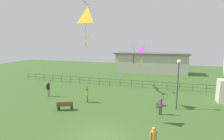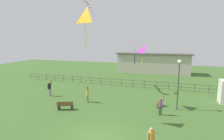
{
  "view_description": "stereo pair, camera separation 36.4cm",
  "coord_description": "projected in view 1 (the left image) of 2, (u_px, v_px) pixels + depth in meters",
  "views": [
    {
      "loc": [
        3.92,
        -10.43,
        6.43
      ],
      "look_at": [
        -0.65,
        5.05,
        3.78
      ],
      "focal_mm": 28.95,
      "sensor_mm": 36.0,
      "label": 1
    },
    {
      "loc": [
        4.27,
        -10.32,
        6.43
      ],
      "look_at": [
        -0.65,
        5.05,
        3.78
      ],
      "focal_mm": 28.95,
      "sensor_mm": 36.0,
      "label": 2
    }
  ],
  "objects": [
    {
      "name": "ground_plane",
      "position": [
        100.0,
        138.0,
        12.01
      ],
      "size": [
        80.0,
        80.0,
        0.0
      ],
      "primitive_type": "plane",
      "color": "#3D6028"
    },
    {
      "name": "park_bench",
      "position": [
        65.0,
        105.0,
        16.75
      ],
      "size": [
        1.54,
        0.96,
        0.85
      ],
      "color": "brown",
      "rests_on": "ground_plane"
    },
    {
      "name": "person_2",
      "position": [
        161.0,
        105.0,
        15.67
      ],
      "size": [
        0.47,
        0.29,
        1.81
      ],
      "color": "#3F4C47",
      "rests_on": "ground_plane"
    },
    {
      "name": "person_3",
      "position": [
        87.0,
        94.0,
        18.8
      ],
      "size": [
        0.31,
        0.47,
        1.8
      ],
      "color": "brown",
      "rests_on": "ground_plane"
    },
    {
      "name": "person_1",
      "position": [
        48.0,
        88.0,
        20.8
      ],
      "size": [
        0.49,
        0.38,
        2.01
      ],
      "color": "#99999E",
      "rests_on": "ground_plane"
    },
    {
      "name": "pavilion_building",
      "position": [
        151.0,
        63.0,
        35.95
      ],
      "size": [
        14.4,
        3.74,
        3.97
      ],
      "color": "#B7B2A3",
      "rests_on": "ground_plane"
    },
    {
      "name": "person_0",
      "position": [
        153.0,
        138.0,
        10.29
      ],
      "size": [
        0.4,
        0.33,
        1.6
      ],
      "color": "#3F4C47",
      "rests_on": "ground_plane"
    },
    {
      "name": "kite_2",
      "position": [
        88.0,
        17.0,
        13.32
      ],
      "size": [
        1.18,
        0.73,
        2.98
      ],
      "color": "yellow"
    },
    {
      "name": "lamppost",
      "position": [
        178.0,
        74.0,
        16.57
      ],
      "size": [
        0.36,
        0.36,
        4.72
      ],
      "color": "#38383D",
      "rests_on": "ground_plane"
    },
    {
      "name": "kite_0",
      "position": [
        132.0,
        46.0,
        21.75
      ],
      "size": [
        1.08,
        0.86,
        2.91
      ],
      "color": "#198CD1"
    },
    {
      "name": "waterfront_railing",
      "position": [
        132.0,
        82.0,
        25.26
      ],
      "size": [
        36.0,
        0.06,
        0.95
      ],
      "color": "#4C4742",
      "rests_on": "ground_plane"
    },
    {
      "name": "kite_1",
      "position": [
        145.0,
        50.0,
        17.01
      ],
      "size": [
        1.1,
        1.22,
        2.04
      ],
      "color": "#B22DB2"
    }
  ]
}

